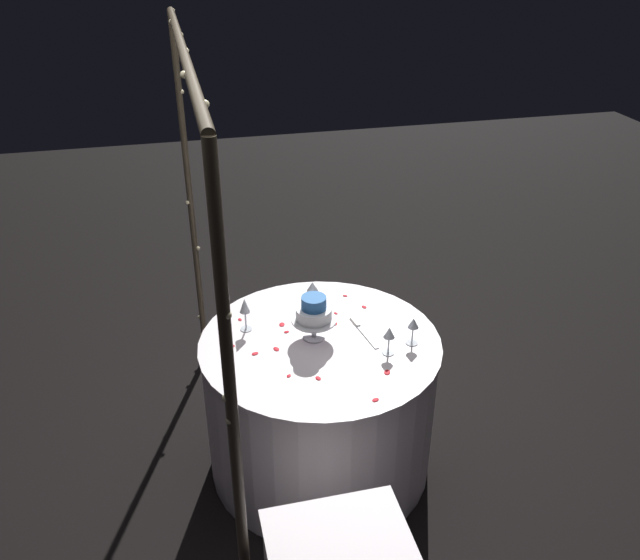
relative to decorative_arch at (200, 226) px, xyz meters
name	(u,v)px	position (x,y,z in m)	size (l,w,h in m)	color
ground_plane	(320,460)	(0.00, -0.52, -1.45)	(12.00, 12.00, 0.00)	black
decorative_arch	(200,226)	(0.00, 0.00, 0.00)	(2.29, 0.06, 2.19)	#473D2D
main_table	(320,404)	(0.00, -0.52, -1.06)	(1.18, 1.18, 0.79)	white
tiered_cake	(314,313)	(0.03, -0.50, -0.52)	(0.22, 0.22, 0.23)	silver
wine_glass_0	(313,288)	(0.34, -0.56, -0.57)	(0.06, 0.06, 0.14)	silver
wine_glass_1	(245,307)	(0.18, -0.19, -0.54)	(0.06, 0.06, 0.18)	silver
wine_glass_2	(389,334)	(-0.17, -0.81, -0.56)	(0.06, 0.06, 0.15)	silver
wine_glass_3	(413,325)	(-0.12, -0.95, -0.56)	(0.06, 0.06, 0.14)	silver
cake_knife	(362,330)	(0.04, -0.75, -0.66)	(0.29, 0.07, 0.01)	silver
rose_petal_0	(375,400)	(-0.49, -0.65, -0.67)	(0.03, 0.02, 0.00)	red
rose_petal_1	(289,376)	(-0.24, -0.32, -0.67)	(0.03, 0.02, 0.00)	red
rose_petal_2	(282,324)	(0.18, -0.37, -0.67)	(0.04, 0.03, 0.00)	red
rose_petal_3	(240,319)	(0.28, -0.17, -0.67)	(0.03, 0.02, 0.00)	red
rose_petal_4	(324,317)	(0.20, -0.59, -0.67)	(0.03, 0.02, 0.00)	red
rose_petal_5	(318,378)	(-0.29, -0.45, -0.67)	(0.03, 0.02, 0.00)	red
rose_petal_6	(387,372)	(-0.32, -0.76, -0.67)	(0.04, 0.03, 0.00)	red
rose_petal_7	(255,354)	(-0.03, -0.20, -0.67)	(0.03, 0.02, 0.00)	red
rose_petal_8	(287,332)	(0.11, -0.38, -0.67)	(0.03, 0.02, 0.00)	red
rose_petal_9	(345,296)	(0.39, -0.76, -0.67)	(0.03, 0.02, 0.00)	red
rose_petal_10	(336,313)	(0.22, -0.66, -0.67)	(0.02, 0.02, 0.00)	red
rose_petal_11	(231,346)	(0.06, -0.10, -0.67)	(0.04, 0.02, 0.00)	red
rose_petal_12	(364,307)	(0.25, -0.82, -0.67)	(0.03, 0.02, 0.00)	red
rose_petal_13	(335,323)	(0.13, -0.63, -0.67)	(0.04, 0.03, 0.00)	red
rose_petal_14	(276,349)	(-0.02, -0.30, -0.67)	(0.04, 0.03, 0.00)	red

